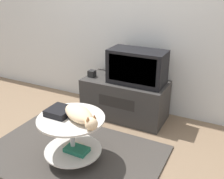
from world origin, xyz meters
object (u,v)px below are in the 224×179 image
at_px(tv, 137,67).
at_px(speaker, 92,74).
at_px(dvd_box, 60,111).
at_px(cat, 80,115).

height_order(tv, speaker, tv).
xyz_separation_m(speaker, dvd_box, (0.25, -0.99, -0.02)).
distance_m(speaker, dvd_box, 1.02).
relative_size(tv, cat, 1.23).
bearing_deg(speaker, dvd_box, -75.91).
bearing_deg(speaker, cat, -64.29).
bearing_deg(dvd_box, tv, 72.18).
relative_size(tv, dvd_box, 3.06).
distance_m(tv, dvd_box, 1.12).
relative_size(tv, speaker, 7.98).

